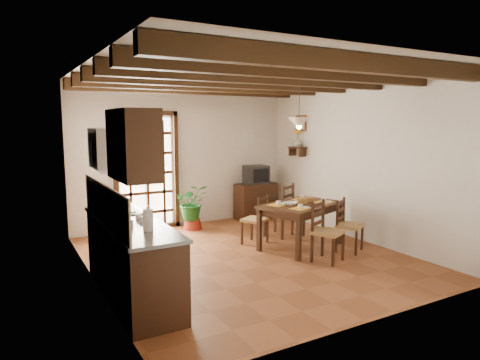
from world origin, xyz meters
TOP-DOWN VIEW (x-y plane):
  - ground_plane at (0.00, 0.00)m, footprint 5.00×5.00m
  - room_shell at (0.00, 0.00)m, footprint 4.52×5.02m
  - ceiling_beams at (0.00, 0.00)m, footprint 4.50×4.34m
  - french_door at (-0.80, 2.45)m, footprint 1.26×0.11m
  - kitchen_counter at (-1.96, -0.60)m, footprint 0.64×2.25m
  - upper_cabinet at (-2.08, -1.30)m, footprint 0.35×0.80m
  - range_hood at (-2.05, -0.05)m, footprint 0.38×0.60m
  - counter_items at (-1.95, -0.51)m, footprint 0.50×1.43m
  - dining_table at (1.04, 0.02)m, footprint 1.57×1.26m
  - chair_near_left at (0.94, -0.75)m, footprint 0.54×0.53m
  - chair_near_right at (1.59, -0.53)m, footprint 0.52×0.52m
  - chair_far_left at (0.50, 0.57)m, footprint 0.52×0.51m
  - chair_far_right at (1.15, 0.79)m, footprint 0.59×0.58m
  - table_setting at (1.04, 0.02)m, footprint 0.99×0.66m
  - table_bowl at (0.80, -0.01)m, footprint 0.26×0.26m
  - sideboard at (1.52, 2.23)m, footprint 0.92×0.46m
  - crt_tv at (1.52, 2.22)m, footprint 0.46×0.43m
  - fuse_box at (1.50, 2.48)m, footprint 0.25×0.03m
  - plant_pot at (-0.04, 2.04)m, footprint 0.38×0.38m
  - potted_plant at (-0.04, 2.04)m, footprint 1.92×1.75m
  - wall_shelf at (2.14, 1.60)m, footprint 0.20×0.42m
  - shelf_vase at (2.14, 1.60)m, footprint 0.15×0.15m
  - shelf_flowers at (2.14, 1.60)m, footprint 0.14×0.14m
  - framed_picture at (2.22, 1.60)m, footprint 0.03×0.32m
  - pendant_lamp at (1.04, 0.12)m, footprint 0.36×0.36m

SIDE VIEW (x-z plane):
  - ground_plane at x=0.00m, z-range 0.00..0.00m
  - plant_pot at x=-0.04m, z-range 0.00..0.22m
  - chair_far_left at x=0.50m, z-range -0.16..0.68m
  - chair_near_right at x=1.59m, z-range -0.16..0.69m
  - chair_near_left at x=0.94m, z-range -0.17..0.74m
  - chair_far_right at x=1.15m, z-range -0.18..0.79m
  - sideboard at x=1.52m, z-range 0.00..0.77m
  - kitchen_counter at x=-1.96m, z-range -0.22..1.16m
  - potted_plant at x=-0.04m, z-range -0.34..1.48m
  - dining_table at x=1.04m, z-range 0.28..1.01m
  - table_setting at x=1.04m, z-range 0.71..0.80m
  - table_bowl at x=0.80m, z-range 0.74..0.79m
  - crt_tv at x=1.52m, z-range 0.76..1.15m
  - counter_items at x=-1.95m, z-range 0.83..1.08m
  - french_door at x=-0.80m, z-range 0.02..2.34m
  - wall_shelf at x=2.14m, z-range 1.41..1.61m
  - shelf_vase at x=2.14m, z-range 1.57..1.73m
  - range_hood at x=-2.05m, z-range 1.46..2.00m
  - fuse_box at x=1.50m, z-range 1.59..1.91m
  - room_shell at x=0.00m, z-range 0.41..3.22m
  - upper_cabinet at x=-2.08m, z-range 1.50..2.20m
  - shelf_flowers at x=2.14m, z-range 1.68..2.04m
  - framed_picture at x=2.22m, z-range 1.89..2.21m
  - pendant_lamp at x=1.04m, z-range 1.66..2.50m
  - ceiling_beams at x=0.00m, z-range 2.59..2.79m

